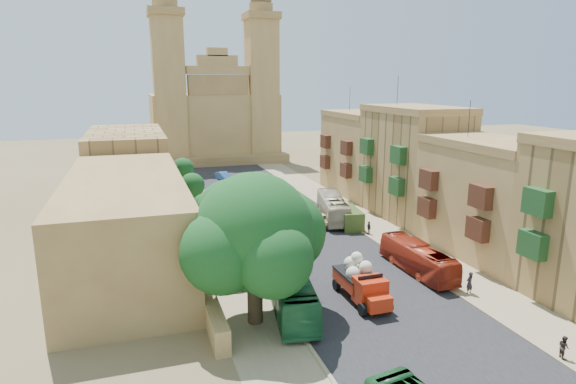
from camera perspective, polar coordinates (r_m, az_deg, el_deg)
ground at (r=35.59m, az=13.39°, el=-15.40°), size 260.00×260.00×0.00m
road_surface at (r=61.30m, az=-1.14°, el=-2.84°), size 14.00×140.00×0.01m
sidewalk_east at (r=64.56m, az=6.97°, el=-2.12°), size 5.00×140.00×0.01m
sidewalk_west at (r=59.40m, az=-9.97°, el=-3.56°), size 5.00×140.00×0.01m
kerb_east at (r=63.57m, az=4.92°, el=-2.26°), size 0.25×140.00×0.12m
kerb_west at (r=59.74m, az=-7.60°, el=-3.32°), size 0.25×140.00×0.12m
townhouse_b at (r=51.05m, az=22.78°, el=-0.56°), size 9.00×14.00×14.90m
townhouse_c at (r=61.86m, az=14.53°, el=3.44°), size 9.00×14.00×17.40m
townhouse_d at (r=74.03m, az=8.74°, el=4.63°), size 9.00×14.00×15.90m
west_wall at (r=49.33m, az=-11.84°, el=-6.00°), size 1.00×40.00×1.80m
west_building_low at (r=46.26m, az=-18.56°, el=-3.41°), size 10.00×28.00×8.40m
west_building_mid at (r=71.50m, az=-18.48°, el=2.88°), size 10.00×22.00×10.00m
church at (r=106.72m, az=-8.77°, el=8.96°), size 28.00×22.50×36.30m
ficus_tree at (r=33.08m, az=-3.89°, el=-5.23°), size 10.81×9.95×10.81m
street_tree_a at (r=41.38m, az=-7.32°, el=-6.13°), size 3.15×3.15×4.85m
street_tree_b at (r=52.71m, az=-9.74°, el=-1.92°), size 3.24×3.24×4.98m
street_tree_c at (r=64.29m, az=-11.28°, el=0.76°), size 3.29×3.29×5.06m
street_tree_d at (r=75.99m, az=-12.36°, el=2.68°), size 3.43×3.43×5.27m
red_truck at (r=38.30m, az=8.72°, el=-10.40°), size 2.54×6.31×3.66m
olive_pickup at (r=56.98m, az=7.16°, el=-3.06°), size 3.01×5.55×2.18m
bus_green_north at (r=36.72m, az=0.22°, el=-11.40°), size 4.38×11.41×3.10m
bus_red_east at (r=44.76m, az=15.10°, el=-7.59°), size 2.41×9.59×2.66m
bus_cream_east at (r=59.63m, az=5.32°, el=-1.83°), size 5.19×11.31×3.07m
car_blue_a at (r=49.16m, az=-0.12°, el=-6.21°), size 2.35×3.52×1.11m
car_white_a at (r=65.35m, az=-5.89°, el=-1.30°), size 2.15×4.26×1.34m
car_cream at (r=57.43m, az=3.53°, el=-3.21°), size 3.26×5.55×1.45m
car_dkblue at (r=75.04m, az=-5.48°, el=0.59°), size 3.73×5.14×1.38m
car_white_b at (r=66.46m, az=-0.69°, el=-0.97°), size 1.76×4.14×1.40m
car_blue_b at (r=83.99m, az=-7.63°, el=1.87°), size 2.53×4.51×1.41m
pedestrian_a at (r=41.91m, az=20.71°, el=-10.03°), size 0.76×0.60×1.85m
pedestrian_b at (r=35.47m, az=29.88°, el=-15.64°), size 0.73×0.84×1.47m
pedestrian_c at (r=54.68m, az=9.55°, el=-4.19°), size 0.39×0.88×1.48m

